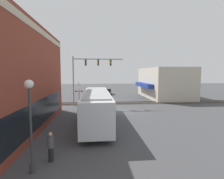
% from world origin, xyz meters
% --- Properties ---
extents(ground_plane, '(120.00, 120.00, 0.00)m').
position_xyz_m(ground_plane, '(0.00, 0.00, 0.00)').
color(ground_plane, '#424244').
extents(shop_building, '(13.68, 8.61, 6.08)m').
position_xyz_m(shop_building, '(12.40, -11.17, 3.03)').
color(shop_building, beige).
rests_on(shop_building, ground).
extents(city_bus, '(12.44, 2.59, 3.17)m').
position_xyz_m(city_bus, '(-4.98, 2.80, 1.76)').
color(city_bus, silver).
rests_on(city_bus, ground).
extents(traffic_signal_gantry, '(0.42, 7.64, 7.54)m').
position_xyz_m(traffic_signal_gantry, '(4.22, 4.00, 5.58)').
color(traffic_signal_gantry, gray).
rests_on(traffic_signal_gantry, ground).
extents(crossing_signal, '(1.41, 1.18, 3.81)m').
position_xyz_m(crossing_signal, '(3.93, 5.39, 2.30)').
color(crossing_signal, gray).
rests_on(crossing_signal, ground).
extents(streetlamp, '(0.44, 0.44, 4.70)m').
position_xyz_m(streetlamp, '(-13.89, 6.05, 2.81)').
color(streetlamp, '#38383A').
rests_on(streetlamp, ground).
extents(rail_track_near, '(2.60, 60.00, 0.15)m').
position_xyz_m(rail_track_near, '(6.00, 0.00, 0.03)').
color(rail_track_near, '#332D28').
rests_on(rail_track_near, ground).
extents(parked_car_blue, '(4.79, 1.82, 1.55)m').
position_xyz_m(parked_car_blue, '(11.68, 2.80, 0.72)').
color(parked_car_blue, navy).
rests_on(parked_car_blue, ground).
extents(parked_car_grey, '(4.34, 1.82, 1.39)m').
position_xyz_m(parked_car_grey, '(18.71, 0.20, 0.65)').
color(parked_car_grey, slate).
rests_on(parked_car_grey, ground).
extents(pedestrian_by_lamp, '(0.34, 0.34, 1.70)m').
position_xyz_m(pedestrian_by_lamp, '(-12.80, 5.42, 0.87)').
color(pedestrian_by_lamp, black).
rests_on(pedestrian_by_lamp, ground).
extents(pedestrian_at_crossing, '(0.34, 0.34, 1.85)m').
position_xyz_m(pedestrian_at_crossing, '(4.31, 4.91, 0.96)').
color(pedestrian_at_crossing, black).
rests_on(pedestrian_at_crossing, ground).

